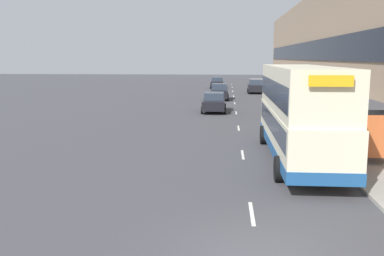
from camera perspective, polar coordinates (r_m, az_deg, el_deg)
pavement at (r=48.80m, az=13.31°, el=3.70°), size 5.00×93.00×0.14m
terrace_facade at (r=49.36m, az=18.24°, el=10.56°), size 3.10×93.00×12.20m
lane_mark_0 at (r=13.36m, az=7.98°, el=-11.20°), size 0.12×2.00×0.01m
lane_mark_1 at (r=21.02m, az=6.77°, el=-3.54°), size 0.12×2.00×0.01m
lane_mark_2 at (r=28.85m, az=6.23°, el=-0.00°), size 0.12×2.00×0.01m
lane_mark_3 at (r=36.75m, az=5.91°, el=2.02°), size 0.12×2.00×0.01m
lane_mark_4 at (r=44.68m, az=5.71°, el=3.33°), size 0.12×2.00×0.01m
lane_mark_5 at (r=52.63m, az=5.57°, el=4.24°), size 0.12×2.00×0.01m
lane_mark_6 at (r=60.59m, az=5.46°, el=4.91°), size 0.12×2.00×0.01m
lane_mark_7 at (r=68.55m, az=5.38°, el=5.43°), size 0.12×2.00×0.01m
lane_mark_8 at (r=76.52m, az=5.32°, el=5.83°), size 0.12×2.00×0.01m
bus_shelter at (r=21.12m, az=22.78°, el=1.01°), size 1.60×4.20×2.48m
double_decker_bus_near at (r=19.87m, az=14.16°, el=2.17°), size 2.85×11.22×4.30m
car_0 at (r=37.27m, az=2.94°, el=3.45°), size 2.09×4.48×1.68m
car_1 at (r=48.04m, az=3.66°, el=4.83°), size 2.09×4.12×1.80m
car_2 at (r=66.55m, az=3.38°, el=6.05°), size 2.09×4.53×1.68m
car_3 at (r=57.25m, az=8.45°, el=5.49°), size 2.02×3.96×1.83m
pedestrian_1 at (r=23.10m, az=23.75°, el=-0.62°), size 0.33×0.33×1.66m
litter_bin at (r=18.62m, az=21.32°, el=-3.72°), size 0.55×0.55×1.05m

